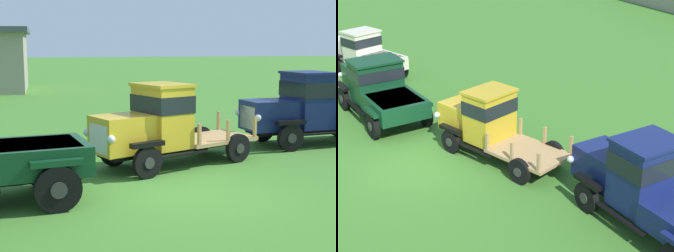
{
  "view_description": "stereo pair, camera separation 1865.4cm",
  "coord_description": "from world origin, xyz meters",
  "views": [
    {
      "loc": [
        -2.8,
        -10.44,
        3.18
      ],
      "look_at": [
        0.44,
        2.88,
        1.0
      ],
      "focal_mm": 55.0,
      "sensor_mm": 36.0,
      "label": 1
    },
    {
      "loc": [
        13.92,
        -3.41,
        7.54
      ],
      "look_at": [
        0.44,
        2.88,
        1.0
      ],
      "focal_mm": 55.0,
      "sensor_mm": 36.0,
      "label": 2
    }
  ],
  "objects": [
    {
      "name": "ground_plane",
      "position": [
        0.0,
        0.0,
        0.0
      ],
      "size": [
        240.0,
        240.0,
        0.0
      ],
      "primitive_type": "plane",
      "color": "#3D7528"
    },
    {
      "name": "vintage_truck_far_side",
      "position": [
        5.49,
        4.35,
        1.14
      ],
      "size": [
        4.96,
        2.28,
        2.33
      ],
      "color": "black",
      "rests_on": "ground"
    },
    {
      "name": "vintage_truck_midrow_center",
      "position": [
        0.04,
        2.38,
        1.12
      ],
      "size": [
        4.89,
        3.15,
        2.19
      ],
      "color": "black",
      "rests_on": "ground"
    },
    {
      "name": "vintage_truck_foreground_near",
      "position": [
        -9.98,
        0.41,
        1.06
      ],
      "size": [
        4.75,
        3.23,
        2.07
      ],
      "color": "black",
      "rests_on": "ground"
    },
    {
      "name": "vintage_truck_second_in_line",
      "position": [
        -4.6,
        -0.04,
        1.12
      ],
      "size": [
        5.25,
        2.76,
        2.15
      ],
      "color": "black",
      "rests_on": "ground"
    }
  ]
}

